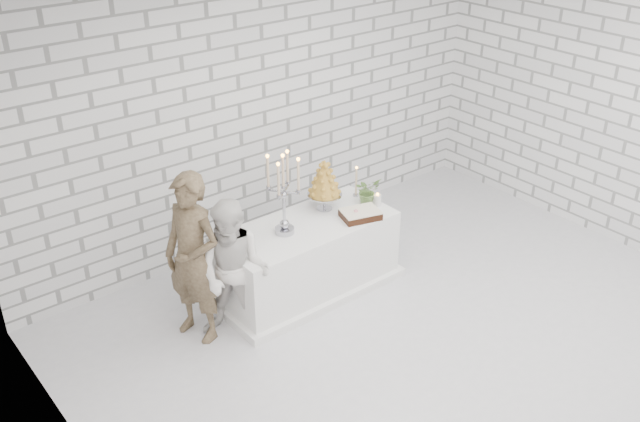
# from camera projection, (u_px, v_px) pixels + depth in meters

# --- Properties ---
(ground) EXTENTS (6.00, 5.00, 0.01)m
(ground) POSITION_uv_depth(u_px,v_px,m) (424.00, 338.00, 6.65)
(ground) COLOR silver
(ground) RESTS_ON ground
(ceiling) EXTENTS (6.00, 5.00, 0.01)m
(ceiling) POSITION_uv_depth(u_px,v_px,m) (453.00, 11.00, 5.24)
(ceiling) COLOR white
(ceiling) RESTS_ON ground
(wall_back) EXTENTS (6.00, 0.01, 3.00)m
(wall_back) POSITION_uv_depth(u_px,v_px,m) (265.00, 112.00, 7.66)
(wall_back) COLOR white
(wall_back) RESTS_ON ground
(wall_left) EXTENTS (0.01, 5.00, 3.00)m
(wall_left) POSITION_uv_depth(u_px,v_px,m) (92.00, 335.00, 4.29)
(wall_left) COLOR white
(wall_left) RESTS_ON ground
(wall_right) EXTENTS (0.01, 5.00, 3.00)m
(wall_right) POSITION_uv_depth(u_px,v_px,m) (631.00, 114.00, 7.60)
(wall_right) COLOR white
(wall_right) RESTS_ON ground
(cake_table) EXTENTS (1.80, 0.80, 0.75)m
(cake_table) POSITION_uv_depth(u_px,v_px,m) (307.00, 257.00, 7.20)
(cake_table) COLOR white
(cake_table) RESTS_ON ground
(groom) EXTENTS (0.56, 0.69, 1.64)m
(groom) POSITION_uv_depth(u_px,v_px,m) (193.00, 259.00, 6.33)
(groom) COLOR #443626
(groom) RESTS_ON ground
(bride) EXTENTS (0.84, 0.86, 1.39)m
(bride) POSITION_uv_depth(u_px,v_px,m) (234.00, 272.00, 6.37)
(bride) COLOR silver
(bride) RESTS_ON ground
(candelabra) EXTENTS (0.38, 0.38, 0.82)m
(candelabra) POSITION_uv_depth(u_px,v_px,m) (284.00, 194.00, 6.68)
(candelabra) COLOR #9C9CA7
(candelabra) RESTS_ON cake_table
(croquembouche) EXTENTS (0.42, 0.42, 0.55)m
(croquembouche) POSITION_uv_depth(u_px,v_px,m) (325.00, 185.00, 7.18)
(croquembouche) COLOR olive
(croquembouche) RESTS_ON cake_table
(chocolate_cake) EXTENTS (0.43, 0.36, 0.08)m
(chocolate_cake) POSITION_uv_depth(u_px,v_px,m) (360.00, 214.00, 7.12)
(chocolate_cake) COLOR black
(chocolate_cake) RESTS_ON cake_table
(pillar_candle) EXTENTS (0.10, 0.10, 0.12)m
(pillar_candle) POSITION_uv_depth(u_px,v_px,m) (377.00, 200.00, 7.35)
(pillar_candle) COLOR white
(pillar_candle) RESTS_ON cake_table
(extra_taper) EXTENTS (0.06, 0.06, 0.32)m
(extra_taper) POSITION_uv_depth(u_px,v_px,m) (356.00, 182.00, 7.49)
(extra_taper) COLOR beige
(extra_taper) RESTS_ON cake_table
(flowers) EXTENTS (0.26, 0.22, 0.29)m
(flowers) POSITION_uv_depth(u_px,v_px,m) (367.00, 191.00, 7.35)
(flowers) COLOR #52753B
(flowers) RESTS_ON cake_table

